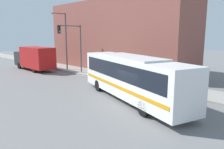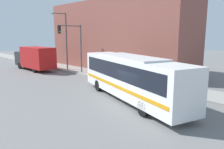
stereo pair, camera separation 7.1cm
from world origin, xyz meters
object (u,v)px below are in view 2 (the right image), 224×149
Objects in this scene: traffic_light_pole at (74,41)px; city_bus at (131,75)px; street_lamp at (65,37)px; fire_hydrant at (129,79)px; delivery_truck at (35,58)px.

city_bus is at bearing -105.00° from traffic_light_pole.
fire_hydrant is at bearing -89.90° from street_lamp.
city_bus is 5.66m from fire_hydrant.
city_bus is 1.48× the size of delivery_truck.
traffic_light_pole is at bearing 96.35° from fire_hydrant.
city_bus reaches higher than fire_hydrant.
street_lamp reaches higher than delivery_truck.
street_lamp is (2.72, -3.51, 2.85)m from delivery_truck.
fire_hydrant is 0.10× the size of street_lamp.
traffic_light_pole is at bearing 92.50° from city_bus.
traffic_light_pole reaches higher than city_bus.
street_lamp reaches higher than fire_hydrant.
street_lamp is (4.05, 15.20, 2.66)m from city_bus.
traffic_light_pole is at bearing -75.13° from delivery_truck.
delivery_truck is at bearing 127.71° from street_lamp.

